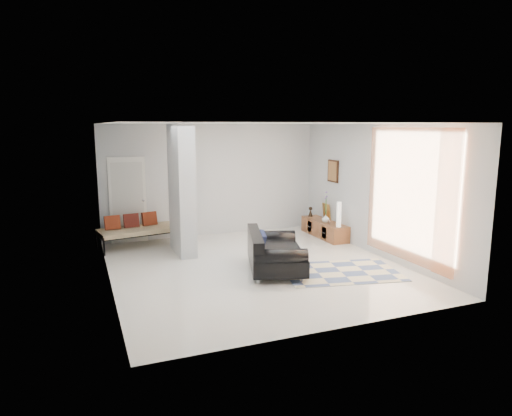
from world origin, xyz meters
name	(u,v)px	position (x,y,z in m)	size (l,w,h in m)	color
floor	(256,267)	(0.00, 0.00, 0.00)	(6.00, 6.00, 0.00)	silver
ceiling	(256,123)	(0.00, 0.00, 2.80)	(6.00, 6.00, 0.00)	white
wall_back	(213,180)	(0.00, 3.00, 1.40)	(6.00, 6.00, 0.00)	silver
wall_front	(340,230)	(0.00, -3.00, 1.40)	(6.00, 6.00, 0.00)	silver
wall_left	(106,206)	(-2.75, 0.00, 1.40)	(6.00, 6.00, 0.00)	silver
wall_right	(375,190)	(2.75, 0.00, 1.40)	(6.00, 6.00, 0.00)	silver
partition_column	(182,189)	(-1.10, 1.60, 1.40)	(0.35, 1.20, 2.80)	#B6BABD
hallway_door	(128,200)	(-2.10, 2.96, 1.02)	(0.85, 0.06, 2.04)	white
curtain	(409,195)	(2.67, -1.15, 1.45)	(2.55, 2.55, 0.00)	orange
wall_art	(333,171)	(2.72, 1.70, 1.65)	(0.04, 0.45, 0.55)	#341B0E
media_console	(324,229)	(2.52, 1.70, 0.21)	(0.45, 1.66, 0.80)	brown
loveseat	(273,253)	(0.21, -0.32, 0.35)	(1.44, 1.90, 0.76)	silver
daybed	(139,229)	(-1.93, 2.47, 0.41)	(1.98, 1.10, 0.77)	black
area_rug	(341,272)	(1.38, -0.90, 0.01)	(2.16, 1.44, 0.01)	beige
cylinder_lamp	(339,214)	(2.50, 1.02, 0.70)	(0.11, 0.11, 0.59)	beige
bronze_figurine	(310,212)	(2.47, 2.36, 0.53)	(0.13, 0.13, 0.25)	black
vase	(326,218)	(2.47, 1.57, 0.50)	(0.19, 0.19, 0.20)	white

